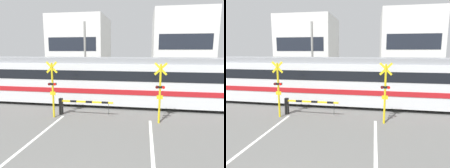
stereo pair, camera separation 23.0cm
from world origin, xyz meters
The scene contains 11 objects.
rail_track_near centered at (0.00, 10.67, 0.04)m, with size 50.00×0.10×0.08m.
rail_track_far centered at (0.00, 12.10, 0.04)m, with size 50.00×0.10×0.08m.
commuter_train centered at (-1.65, 11.39, 1.80)m, with size 20.17×2.98×3.37m.
crossing_barrier_near centered at (-1.98, 8.46, 0.67)m, with size 3.32×0.20×1.00m.
crossing_barrier_far centered at (1.98, 14.34, 0.67)m, with size 3.32×0.20×1.00m.
crossing_signal_left centered at (-3.00, 7.88, 1.80)m, with size 0.68×0.15×3.27m.
crossing_signal_right centered at (3.00, 7.88, 1.80)m, with size 0.68×0.15×3.27m.
pedestrian centered at (0.66, 15.91, 1.05)m, with size 0.38×0.24×1.80m.
building_left_of_street centered at (-6.82, 25.18, 4.21)m, with size 7.33×7.53×8.42m.
building_right_of_street centered at (6.68, 25.18, 4.41)m, with size 7.05×7.53×8.81m.
utility_pole_streetside centered at (-3.75, 16.84, 3.33)m, with size 0.22×0.22×6.66m.
Camera 2 is at (2.39, -2.62, 3.88)m, focal length 32.00 mm.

